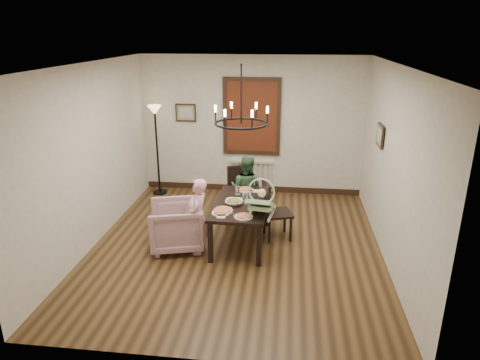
% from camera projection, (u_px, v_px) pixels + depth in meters
% --- Properties ---
extents(room_shell, '(4.51, 5.00, 2.81)m').
position_uv_depth(room_shell, '(239.00, 155.00, 6.67)').
color(room_shell, brown).
rests_on(room_shell, ground).
extents(dining_table, '(0.87, 1.50, 0.69)m').
position_uv_depth(dining_table, '(241.00, 207.00, 6.71)').
color(dining_table, black).
rests_on(dining_table, room_shell).
extents(chair_far, '(0.51, 0.51, 0.92)m').
position_uv_depth(chair_far, '(240.00, 192.00, 7.75)').
color(chair_far, black).
rests_on(chair_far, room_shell).
extents(chair_right, '(0.54, 0.54, 0.98)m').
position_uv_depth(chair_right, '(278.00, 210.00, 6.92)').
color(chair_right, black).
rests_on(chair_right, room_shell).
extents(armchair, '(0.99, 0.98, 0.74)m').
position_uv_depth(armchair, '(176.00, 225.00, 6.65)').
color(armchair, '#CC9C9F').
rests_on(armchair, room_shell).
extents(elderly_woman, '(0.24, 0.36, 0.99)m').
position_uv_depth(elderly_woman, '(199.00, 223.00, 6.46)').
color(elderly_woman, '#ECA7BB').
rests_on(elderly_woman, room_shell).
extents(seated_man, '(0.56, 0.48, 0.99)m').
position_uv_depth(seated_man, '(246.00, 194.00, 7.59)').
color(seated_man, '#355938').
rests_on(seated_man, room_shell).
extents(baby_bouncer, '(0.49, 0.62, 0.38)m').
position_uv_depth(baby_bouncer, '(261.00, 203.00, 6.19)').
color(baby_bouncer, '#A9DB97').
rests_on(baby_bouncer, dining_table).
extents(salad_bowl, '(0.33, 0.33, 0.08)m').
position_uv_depth(salad_bowl, '(234.00, 202.00, 6.60)').
color(salad_bowl, white).
rests_on(salad_bowl, dining_table).
extents(pizza_platter, '(0.29, 0.29, 0.04)m').
position_uv_depth(pizza_platter, '(223.00, 210.00, 6.35)').
color(pizza_platter, tan).
rests_on(pizza_platter, dining_table).
extents(drinking_glass, '(0.07, 0.07, 0.14)m').
position_uv_depth(drinking_glass, '(245.00, 200.00, 6.61)').
color(drinking_glass, silver).
rests_on(drinking_glass, dining_table).
extents(window_blinds, '(1.00, 0.03, 1.40)m').
position_uv_depth(window_blinds, '(252.00, 117.00, 8.56)').
color(window_blinds, '#531F10').
rests_on(window_blinds, room_shell).
extents(radiator, '(0.92, 0.12, 0.62)m').
position_uv_depth(radiator, '(251.00, 175.00, 8.99)').
color(radiator, silver).
rests_on(radiator, room_shell).
extents(picture_back, '(0.42, 0.03, 0.36)m').
position_uv_depth(picture_back, '(186.00, 113.00, 8.70)').
color(picture_back, black).
rests_on(picture_back, room_shell).
extents(picture_right, '(0.03, 0.42, 0.36)m').
position_uv_depth(picture_right, '(380.00, 135.00, 6.83)').
color(picture_right, black).
rests_on(picture_right, room_shell).
extents(floor_lamp, '(0.30, 0.30, 1.80)m').
position_uv_depth(floor_lamp, '(157.00, 151.00, 8.71)').
color(floor_lamp, black).
rests_on(floor_lamp, room_shell).
extents(chandelier, '(0.80, 0.80, 0.04)m').
position_uv_depth(chandelier, '(241.00, 123.00, 6.27)').
color(chandelier, black).
rests_on(chandelier, room_shell).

